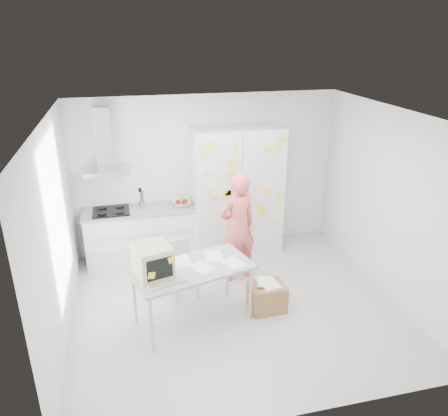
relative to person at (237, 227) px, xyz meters
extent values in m
cube|color=silver|center=(-0.21, -0.75, -0.88)|extent=(4.50, 4.00, 0.02)
cube|color=white|center=(-0.21, 1.25, 0.48)|extent=(4.50, 0.02, 2.70)
cube|color=white|center=(-2.46, -0.75, 0.48)|extent=(0.02, 4.00, 2.70)
cube|color=white|center=(2.04, -0.75, 0.48)|extent=(0.02, 4.00, 2.70)
cube|color=white|center=(-0.21, -0.75, 1.83)|extent=(4.50, 4.00, 0.02)
cube|color=white|center=(-1.41, 0.95, -0.43)|extent=(1.80, 0.60, 0.88)
cube|color=gray|center=(-1.41, 0.65, -0.29)|extent=(1.76, 0.01, 0.01)
cube|color=gray|center=(-1.41, 0.65, -0.57)|extent=(1.76, 0.01, 0.01)
cube|color=#9E9E99|center=(-1.41, 0.95, 0.03)|extent=(1.84, 0.63, 0.04)
cube|color=black|center=(-1.86, 0.95, 0.05)|extent=(0.58, 0.50, 0.03)
cylinder|color=black|center=(-2.00, 0.83, 0.08)|extent=(0.14, 0.14, 0.02)
cylinder|color=black|center=(-1.72, 0.83, 0.08)|extent=(0.14, 0.14, 0.02)
cylinder|color=black|center=(-2.00, 1.07, 0.08)|extent=(0.14, 0.14, 0.02)
cylinder|color=black|center=(-1.72, 1.07, 0.08)|extent=(0.14, 0.14, 0.02)
cylinder|color=silver|center=(-1.36, 0.95, 0.12)|extent=(0.10, 0.10, 0.14)
cylinder|color=black|center=(-1.38, 0.96, 0.22)|extent=(0.01, 0.01, 0.30)
cylinder|color=black|center=(-1.34, 0.94, 0.22)|extent=(0.01, 0.01, 0.30)
cylinder|color=black|center=(-1.36, 0.97, 0.22)|extent=(0.01, 0.01, 0.30)
cube|color=black|center=(-1.38, 0.96, 0.38)|extent=(0.05, 0.01, 0.07)
imported|color=white|center=(-0.71, 0.95, 0.09)|extent=(0.31, 0.31, 0.08)
sphere|color=#B2140F|center=(-0.77, 0.97, 0.11)|extent=(0.08, 0.08, 0.08)
sphere|color=#B2140F|center=(-0.68, 0.90, 0.11)|extent=(0.08, 0.08, 0.08)
sphere|color=#B2140F|center=(-0.64, 0.99, 0.11)|extent=(0.08, 0.08, 0.08)
cylinder|color=yellow|center=(-0.73, 0.97, 0.16)|extent=(0.09, 0.17, 0.10)
cylinder|color=yellow|center=(-0.71, 0.97, 0.16)|extent=(0.04, 0.17, 0.10)
cylinder|color=yellow|center=(-0.68, 0.97, 0.16)|extent=(0.08, 0.17, 0.10)
cube|color=silver|center=(-1.86, 1.00, 0.73)|extent=(0.70, 0.48, 0.07)
cube|color=silver|center=(-1.86, 1.12, 1.23)|extent=(0.26, 0.24, 0.95)
cube|color=silver|center=(0.24, 0.93, 0.23)|extent=(1.50, 0.65, 2.20)
cube|color=slate|center=(0.24, 0.60, 0.23)|extent=(0.01, 0.01, 2.16)
cube|color=silver|center=(0.18, 0.59, 0.23)|extent=(0.02, 0.02, 0.30)
cube|color=silver|center=(0.30, 0.59, 0.23)|extent=(0.02, 0.02, 0.30)
cube|color=yellow|center=(0.65, 0.59, 1.03)|extent=(0.10, 0.00, 0.10)
cube|color=yellow|center=(0.80, 0.59, 1.06)|extent=(0.12, 0.00, 0.12)
cube|color=yellow|center=(0.91, 0.59, 0.18)|extent=(0.12, 0.00, 0.12)
cube|color=yellow|center=(0.00, 0.59, 0.34)|extent=(0.10, 0.00, 0.10)
cube|color=yellow|center=(0.25, 0.59, 0.48)|extent=(0.12, 0.00, 0.12)
cube|color=yellow|center=(0.61, 0.59, -0.01)|extent=(0.12, 0.00, 0.12)
cube|color=yellow|center=(0.04, 0.59, 0.00)|extent=(0.10, 0.00, 0.10)
cube|color=yellow|center=(0.11, 0.59, 1.08)|extent=(0.12, 0.00, 0.12)
cube|color=yellow|center=(0.33, 0.59, -0.06)|extent=(0.12, 0.00, 0.12)
cube|color=yellow|center=(0.65, 0.59, 0.32)|extent=(0.12, 0.00, 0.12)
cube|color=yellow|center=(0.53, 0.59, 0.07)|extent=(0.10, 0.00, 0.10)
cube|color=yellow|center=(0.03, 0.59, 0.82)|extent=(0.12, 0.00, 0.12)
cube|color=yellow|center=(-0.22, 0.59, 0.28)|extent=(0.10, 0.00, 0.10)
cube|color=yellow|center=(-0.31, 0.59, 0.39)|extent=(0.10, 0.00, 0.10)
cube|color=yellow|center=(-0.37, 0.59, 1.02)|extent=(0.11, 0.00, 0.11)
cube|color=yellow|center=(0.17, 0.59, -0.28)|extent=(0.10, 0.00, 0.10)
cube|color=yellow|center=(0.04, 0.59, 0.35)|extent=(0.11, 0.00, 0.11)
cube|color=yellow|center=(0.77, 0.59, -0.28)|extent=(0.11, 0.00, 0.11)
cube|color=yellow|center=(0.88, 0.59, 1.15)|extent=(0.10, 0.00, 0.10)
cube|color=yellow|center=(0.07, 0.59, 0.65)|extent=(0.10, 0.00, 0.10)
cube|color=yellow|center=(-0.04, 0.59, 0.29)|extent=(0.11, 0.00, 0.11)
cube|color=yellow|center=(0.42, 0.59, -0.35)|extent=(0.10, 0.00, 0.10)
cube|color=yellow|center=(-0.28, 0.59, 1.16)|extent=(0.10, 0.00, 0.10)
cube|color=yellow|center=(-0.34, 0.59, 0.67)|extent=(0.12, 0.00, 0.12)
cube|color=yellow|center=(0.54, 0.59, -0.10)|extent=(0.11, 0.00, 0.11)
cube|color=yellow|center=(0.16, 0.59, 0.86)|extent=(0.11, 0.00, 0.11)
cube|color=yellow|center=(0.50, 0.59, 0.41)|extent=(0.11, 0.00, 0.11)
cube|color=yellow|center=(0.26, 0.59, -0.07)|extent=(0.11, 0.00, 0.11)
imported|color=#F05D5D|center=(0.00, 0.00, 0.00)|extent=(0.73, 0.59, 1.74)
cube|color=#A8ACB3|center=(-0.85, -0.96, -0.06)|extent=(1.68, 1.15, 0.03)
cylinder|color=silver|center=(-1.44, -1.45, -0.48)|extent=(0.05, 0.05, 0.79)
cylinder|color=silver|center=(-0.10, -1.07, -0.48)|extent=(0.05, 0.05, 0.79)
cylinder|color=silver|center=(-1.61, -0.84, -0.48)|extent=(0.05, 0.05, 0.79)
cylinder|color=silver|center=(-0.27, -0.46, -0.48)|extent=(0.05, 0.05, 0.79)
cube|color=beige|center=(-1.35, -1.00, 0.15)|extent=(0.52, 0.53, 0.39)
cube|color=beige|center=(-1.29, -1.23, 0.15)|extent=(0.38, 0.13, 0.35)
cube|color=black|center=(-1.29, -1.24, 0.15)|extent=(0.32, 0.09, 0.27)
cube|color=#FFF72E|center=(-1.39, -1.27, 0.09)|extent=(0.10, 0.03, 0.10)
cube|color=#FFF72E|center=(-1.14, -1.20, 0.24)|extent=(0.10, 0.03, 0.10)
cube|color=beige|center=(-1.22, -1.26, -0.03)|extent=(0.51, 0.29, 0.03)
cube|color=gray|center=(-1.22, -1.26, -0.02)|extent=(0.45, 0.23, 0.01)
cube|color=white|center=(-0.73, -0.98, -0.05)|extent=(0.36, 0.40, 0.00)
cube|color=white|center=(-0.52, -0.73, -0.04)|extent=(0.25, 0.34, 0.00)
cube|color=white|center=(-0.31, -0.97, -0.04)|extent=(0.33, 0.39, 0.00)
cube|color=white|center=(-0.97, -0.76, -0.05)|extent=(0.27, 0.35, 0.00)
cube|color=silver|center=(-0.90, -0.36, -0.45)|extent=(0.46, 0.46, 0.04)
cube|color=silver|center=(-0.94, -0.18, -0.22)|extent=(0.37, 0.11, 0.43)
cylinder|color=silver|center=(-1.02, -0.54, -0.67)|extent=(0.03, 0.03, 0.40)
cylinder|color=silver|center=(-0.71, -0.48, -0.67)|extent=(0.03, 0.03, 0.40)
cylinder|color=silver|center=(-1.09, -0.24, -0.67)|extent=(0.03, 0.03, 0.40)
cylinder|color=silver|center=(-0.78, -0.17, -0.67)|extent=(0.03, 0.03, 0.40)
cube|color=#9B7043|center=(0.19, -0.92, -0.68)|extent=(0.50, 0.40, 0.39)
cube|color=white|center=(0.21, -0.94, -0.46)|extent=(0.28, 0.34, 0.03)
cube|color=white|center=(0.16, -0.89, -0.45)|extent=(0.27, 0.33, 0.00)
camera|label=1|loc=(-1.59, -5.81, 2.80)|focal=35.00mm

